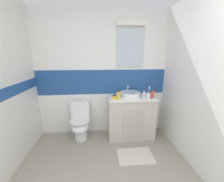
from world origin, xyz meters
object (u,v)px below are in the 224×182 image
at_px(toothbrush_cup, 148,95).
at_px(hair_gel_jar, 114,97).
at_px(sink_basin, 130,94).
at_px(toilet, 80,122).
at_px(soap_dispenser, 153,94).
at_px(toothpaste_tube_upright, 144,94).
at_px(mouthwash_bottle, 119,95).

bearing_deg(toothbrush_cup, hair_gel_jar, 178.13).
xyz_separation_m(sink_basin, hair_gel_jar, (-0.32, -0.12, -0.01)).
distance_m(toilet, soap_dispenser, 1.50).
bearing_deg(hair_gel_jar, toothpaste_tube_upright, -1.12).
relative_size(sink_basin, toothbrush_cup, 1.86).
height_order(toilet, toothpaste_tube_upright, toothpaste_tube_upright).
height_order(sink_basin, soap_dispenser, sink_basin).
height_order(toothbrush_cup, mouthwash_bottle, toothbrush_cup).
bearing_deg(sink_basin, toothbrush_cup, -24.45).
height_order(soap_dispenser, toothpaste_tube_upright, soap_dispenser).
xyz_separation_m(sink_basin, toothpaste_tube_upright, (0.24, -0.13, 0.03)).
relative_size(toilet, mouthwash_bottle, 4.74).
bearing_deg(mouthwash_bottle, sink_basin, 30.46).
relative_size(sink_basin, toothpaste_tube_upright, 2.64).
distance_m(soap_dispenser, mouthwash_bottle, 0.65).
bearing_deg(sink_basin, soap_dispenser, -17.21).
relative_size(hair_gel_jar, toothpaste_tube_upright, 0.50).
height_order(toothbrush_cup, hair_gel_jar, toothbrush_cup).
bearing_deg(soap_dispenser, toilet, 175.07).
distance_m(hair_gel_jar, toothpaste_tube_upright, 0.56).
xyz_separation_m(soap_dispenser, mouthwash_bottle, (-0.65, -0.02, 0.01)).
relative_size(toothbrush_cup, mouthwash_bottle, 1.43).
distance_m(toothbrush_cup, toothpaste_tube_upright, 0.08).
bearing_deg(toilet, toothpaste_tube_upright, -5.93).
xyz_separation_m(toilet, toothpaste_tube_upright, (1.22, -0.13, 0.57)).
bearing_deg(soap_dispenser, sink_basin, 162.79).
bearing_deg(toilet, soap_dispenser, -4.93).
bearing_deg(toothpaste_tube_upright, sink_basin, 150.69).
bearing_deg(toothbrush_cup, toilet, 173.99).
distance_m(sink_basin, toilet, 1.12).
height_order(sink_basin, hair_gel_jar, sink_basin).
distance_m(sink_basin, mouthwash_bottle, 0.28).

